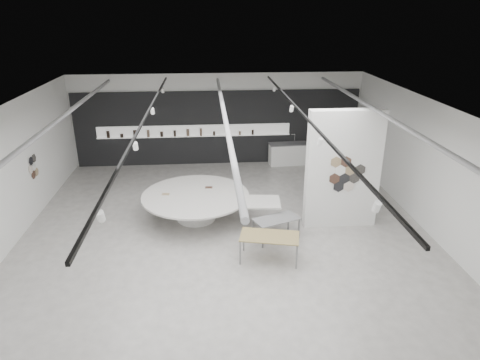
{
  "coord_description": "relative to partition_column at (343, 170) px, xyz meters",
  "views": [
    {
      "loc": [
        -0.47,
        -10.52,
        6.25
      ],
      "look_at": [
        0.46,
        1.2,
        1.49
      ],
      "focal_mm": 32.0,
      "sensor_mm": 36.0,
      "label": 1
    }
  ],
  "objects": [
    {
      "name": "partition_column",
      "position": [
        0.0,
        0.0,
        0.0
      ],
      "size": [
        2.2,
        0.38,
        3.6
      ],
      "color": "white",
      "rests_on": "ground"
    },
    {
      "name": "sample_table_wood",
      "position": [
        -2.42,
        -1.83,
        -1.13
      ],
      "size": [
        1.66,
        1.08,
        0.72
      ],
      "rotation": [
        0.0,
        0.0,
        -0.22
      ],
      "color": "olive",
      "rests_on": "ground"
    },
    {
      "name": "back_wall_display",
      "position": [
        -3.59,
        5.94,
        -0.26
      ],
      "size": [
        11.8,
        0.27,
        3.1
      ],
      "color": "black",
      "rests_on": "ground"
    },
    {
      "name": "kitchen_counter",
      "position": [
        -0.56,
        5.54,
        -1.34
      ],
      "size": [
        1.66,
        0.74,
        1.28
      ],
      "rotation": [
        0.0,
        0.0,
        0.07
      ],
      "color": "white",
      "rests_on": "ground"
    },
    {
      "name": "sample_table_stone",
      "position": [
        -2.07,
        -0.74,
        -1.2
      ],
      "size": [
        1.42,
        1.06,
        0.65
      ],
      "rotation": [
        0.0,
        0.0,
        0.38
      ],
      "color": "slate",
      "rests_on": "ground"
    },
    {
      "name": "display_island",
      "position": [
        -4.32,
        0.68,
        -1.25
      ],
      "size": [
        4.41,
        3.64,
        0.86
      ],
      "rotation": [
        0.0,
        0.0,
        -0.09
      ],
      "color": "white",
      "rests_on": "ground"
    },
    {
      "name": "room",
      "position": [
        -3.59,
        -1.0,
        0.27
      ],
      "size": [
        12.02,
        14.02,
        3.82
      ],
      "color": "#B0ACA6",
      "rests_on": "ground"
    }
  ]
}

